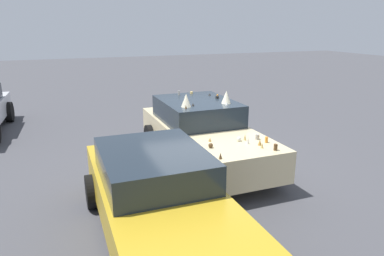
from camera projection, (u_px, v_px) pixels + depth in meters
name	position (u px, v px, depth m)	size (l,w,h in m)	color
ground_plane	(204.00, 162.00, 8.58)	(60.00, 60.00, 0.00)	#47474C
art_car_decorated	(202.00, 132.00, 8.47)	(4.57, 2.08, 1.74)	beige
parked_sedan_far_right	(158.00, 197.00, 5.41)	(4.53, 1.98, 1.35)	gold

